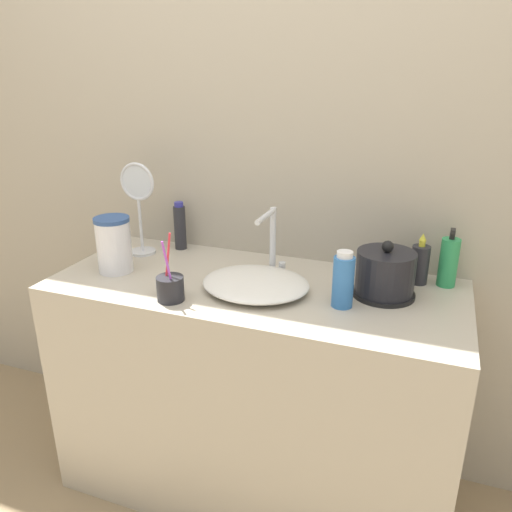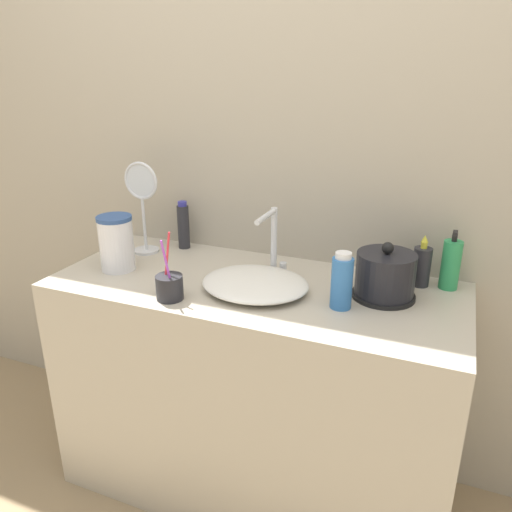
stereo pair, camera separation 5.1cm
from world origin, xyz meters
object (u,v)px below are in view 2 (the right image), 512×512
at_px(toothbrush_cup, 170,287).
at_px(hand_cream_bottle, 342,282).
at_px(electric_kettle, 385,277).
at_px(mouthwash_bottle, 183,226).
at_px(lotion_bottle, 451,264).
at_px(shampoo_bottle, 422,266).
at_px(faucet, 273,238).
at_px(water_pitcher, 116,243).
at_px(vanity_mirror, 142,200).

distance_m(toothbrush_cup, hand_cream_bottle, 0.52).
bearing_deg(hand_cream_bottle, electric_kettle, 48.33).
bearing_deg(hand_cream_bottle, mouthwash_bottle, 157.64).
height_order(lotion_bottle, shampoo_bottle, lotion_bottle).
bearing_deg(electric_kettle, mouthwash_bottle, 168.33).
xyz_separation_m(faucet, lotion_bottle, (0.57, 0.11, -0.05)).
distance_m(electric_kettle, mouthwash_bottle, 0.82).
bearing_deg(hand_cream_bottle, shampoo_bottle, 51.97).
distance_m(lotion_bottle, water_pitcher, 1.12).
bearing_deg(electric_kettle, hand_cream_bottle, -131.67).
relative_size(toothbrush_cup, lotion_bottle, 1.08).
relative_size(vanity_mirror, water_pitcher, 1.80).
bearing_deg(shampoo_bottle, toothbrush_cup, -150.27).
bearing_deg(vanity_mirror, faucet, -2.86).
distance_m(electric_kettle, water_pitcher, 0.91).
bearing_deg(toothbrush_cup, mouthwash_bottle, 114.61).
height_order(toothbrush_cup, water_pitcher, toothbrush_cup).
height_order(faucet, shampoo_bottle, faucet).
height_order(toothbrush_cup, lotion_bottle, toothbrush_cup).
height_order(faucet, hand_cream_bottle, faucet).
height_order(faucet, lotion_bottle, faucet).
bearing_deg(hand_cream_bottle, faucet, 149.47).
height_order(toothbrush_cup, vanity_mirror, vanity_mirror).
height_order(mouthwash_bottle, hand_cream_bottle, mouthwash_bottle).
xyz_separation_m(faucet, electric_kettle, (0.38, -0.04, -0.07)).
xyz_separation_m(electric_kettle, water_pitcher, (-0.91, -0.12, 0.03)).
xyz_separation_m(mouthwash_bottle, vanity_mirror, (-0.11, -0.10, 0.12)).
distance_m(toothbrush_cup, vanity_mirror, 0.48).
bearing_deg(lotion_bottle, electric_kettle, -140.77).
xyz_separation_m(faucet, shampoo_bottle, (0.48, 0.10, -0.06)).
xyz_separation_m(shampoo_bottle, water_pitcher, (-1.00, -0.26, 0.03)).
bearing_deg(electric_kettle, shampoo_bottle, 55.44).
distance_m(electric_kettle, lotion_bottle, 0.24).
bearing_deg(lotion_bottle, mouthwash_bottle, 179.01).
distance_m(toothbrush_cup, mouthwash_bottle, 0.47).
height_order(faucet, vanity_mirror, vanity_mirror).
height_order(electric_kettle, lotion_bottle, lotion_bottle).
bearing_deg(mouthwash_bottle, vanity_mirror, -139.65).
distance_m(faucet, shampoo_bottle, 0.49).
bearing_deg(vanity_mirror, hand_cream_bottle, -13.18).
relative_size(lotion_bottle, hand_cream_bottle, 1.13).
relative_size(electric_kettle, toothbrush_cup, 0.92).
xyz_separation_m(vanity_mirror, water_pitcher, (0.01, -0.19, -0.11)).
xyz_separation_m(toothbrush_cup, hand_cream_bottle, (0.50, 0.14, 0.04)).
xyz_separation_m(toothbrush_cup, water_pitcher, (-0.30, 0.14, 0.06)).
distance_m(electric_kettle, vanity_mirror, 0.93).
bearing_deg(water_pitcher, mouthwash_bottle, 70.56).
bearing_deg(lotion_bottle, hand_cream_bottle, -137.07).
distance_m(mouthwash_bottle, water_pitcher, 0.30).
distance_m(electric_kettle, toothbrush_cup, 0.66).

